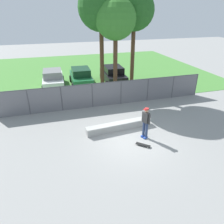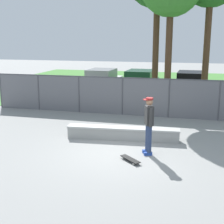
{
  "view_description": "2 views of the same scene",
  "coord_description": "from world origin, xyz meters",
  "px_view_note": "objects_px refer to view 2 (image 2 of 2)",
  "views": [
    {
      "loc": [
        -3.84,
        -9.35,
        6.63
      ],
      "look_at": [
        -0.58,
        1.76,
        1.04
      ],
      "focal_mm": 34.23,
      "sensor_mm": 36.0,
      "label": 1
    },
    {
      "loc": [
        2.12,
        -9.4,
        3.62
      ],
      "look_at": [
        -0.75,
        1.7,
        0.92
      ],
      "focal_mm": 50.24,
      "sensor_mm": 36.0,
      "label": 2
    }
  ],
  "objects_px": {
    "skateboard": "(130,159)",
    "car_white": "(102,81)",
    "car_green": "(140,83)",
    "car_black": "(191,85)",
    "skateboarder": "(149,123)",
    "concrete_ledge": "(123,133)"
  },
  "relations": [
    {
      "from": "concrete_ledge",
      "to": "car_black",
      "type": "xyz_separation_m",
      "value": [
        2.29,
        8.94,
        0.6
      ]
    },
    {
      "from": "skateboarder",
      "to": "car_black",
      "type": "xyz_separation_m",
      "value": [
        1.17,
        10.2,
        -0.19
      ]
    },
    {
      "from": "car_white",
      "to": "concrete_ledge",
      "type": "bearing_deg",
      "value": -69.3
    },
    {
      "from": "car_black",
      "to": "concrete_ledge",
      "type": "bearing_deg",
      "value": -104.35
    },
    {
      "from": "car_white",
      "to": "car_green",
      "type": "distance_m",
      "value": 2.58
    },
    {
      "from": "skateboarder",
      "to": "car_black",
      "type": "bearing_deg",
      "value": 83.45
    },
    {
      "from": "concrete_ledge",
      "to": "skateboard",
      "type": "xyz_separation_m",
      "value": [
        0.69,
        -2.03,
        -0.16
      ]
    },
    {
      "from": "concrete_ledge",
      "to": "skateboard",
      "type": "relative_size",
      "value": 5.71
    },
    {
      "from": "car_green",
      "to": "skateboard",
      "type": "bearing_deg",
      "value": -81.99
    },
    {
      "from": "skateboarder",
      "to": "car_white",
      "type": "distance_m",
      "value": 11.36
    },
    {
      "from": "skateboarder",
      "to": "car_white",
      "type": "relative_size",
      "value": 0.43
    },
    {
      "from": "concrete_ledge",
      "to": "car_black",
      "type": "bearing_deg",
      "value": 75.65
    },
    {
      "from": "car_black",
      "to": "car_green",
      "type": "bearing_deg",
      "value": 177.71
    },
    {
      "from": "car_white",
      "to": "car_green",
      "type": "xyz_separation_m",
      "value": [
        2.58,
        -0.07,
        0.0
      ]
    },
    {
      "from": "skateboard",
      "to": "skateboarder",
      "type": "bearing_deg",
      "value": 60.64
    },
    {
      "from": "skateboard",
      "to": "car_white",
      "type": "distance_m",
      "value": 11.93
    },
    {
      "from": "car_white",
      "to": "car_green",
      "type": "height_order",
      "value": "same"
    },
    {
      "from": "car_green",
      "to": "car_black",
      "type": "xyz_separation_m",
      "value": [
        3.16,
        -0.13,
        0.0
      ]
    },
    {
      "from": "skateboarder",
      "to": "car_black",
      "type": "height_order",
      "value": "skateboarder"
    },
    {
      "from": "skateboard",
      "to": "car_white",
      "type": "bearing_deg",
      "value": 110.35
    },
    {
      "from": "skateboarder",
      "to": "car_green",
      "type": "bearing_deg",
      "value": 100.91
    },
    {
      "from": "concrete_ledge",
      "to": "car_black",
      "type": "relative_size",
      "value": 0.97
    }
  ]
}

